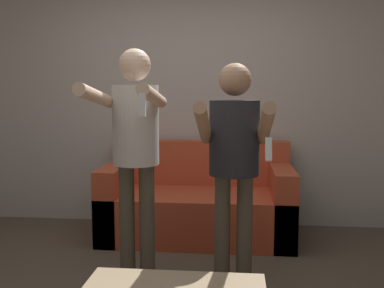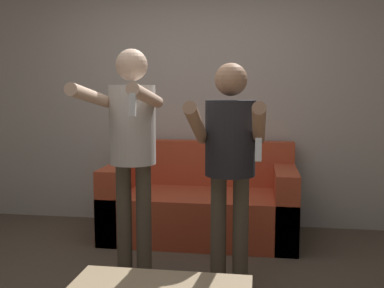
% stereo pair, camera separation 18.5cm
% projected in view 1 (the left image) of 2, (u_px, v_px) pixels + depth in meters
% --- Properties ---
extents(wall_back, '(6.40, 0.06, 2.70)m').
position_uv_depth(wall_back, '(187.00, 94.00, 4.61)').
color(wall_back, beige).
rests_on(wall_back, ground_plane).
extents(couch, '(1.76, 0.87, 0.88)m').
position_uv_depth(couch, '(198.00, 205.00, 4.26)').
color(couch, '#C64C2D').
rests_on(couch, ground_plane).
extents(person_standing_left, '(0.44, 0.80, 1.66)m').
position_uv_depth(person_standing_left, '(135.00, 138.00, 3.11)').
color(person_standing_left, brown).
rests_on(person_standing_left, ground_plane).
extents(person_standing_right, '(0.46, 0.78, 1.56)m').
position_uv_depth(person_standing_right, '(234.00, 149.00, 3.05)').
color(person_standing_right, brown).
rests_on(person_standing_right, ground_plane).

